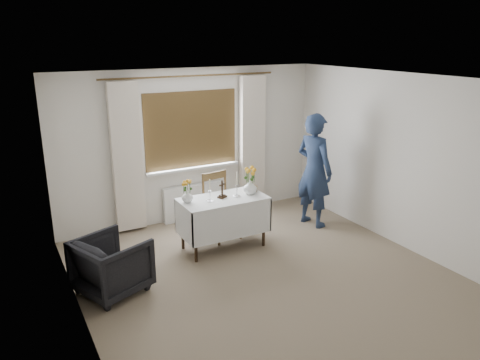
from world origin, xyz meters
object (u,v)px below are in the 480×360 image
object	(u,v)px
wooden_cross	(222,189)
armchair	(112,265)
altar_table	(223,223)
person	(314,170)
flower_vase_right	(250,187)
wooden_chair	(222,206)
flower_vase_left	(187,196)

from	to	relation	value
wooden_cross	armchair	bearing A→B (deg)	171.97
altar_table	person	size ratio (longest dim) A/B	0.67
wooden_cross	flower_vase_right	size ratio (longest dim) A/B	1.23
armchair	flower_vase_right	bearing A→B (deg)	-100.33
altar_table	wooden_chair	bearing A→B (deg)	66.37
person	flower_vase_left	world-z (taller)	person
altar_table	flower_vase_left	distance (m)	0.69
altar_table	flower_vase_left	world-z (taller)	flower_vase_left
altar_table	armchair	bearing A→B (deg)	-164.74
wooden_chair	wooden_cross	world-z (taller)	wooden_cross
wooden_cross	flower_vase_right	bearing A→B (deg)	-30.25
altar_table	wooden_cross	distance (m)	0.51
altar_table	armchair	xyz separation A→B (m)	(-1.73, -0.47, -0.03)
wooden_chair	flower_vase_left	world-z (taller)	wooden_chair
altar_table	flower_vase_left	bearing A→B (deg)	169.92
altar_table	armchair	size ratio (longest dim) A/B	1.62
armchair	flower_vase_right	size ratio (longest dim) A/B	3.63
wooden_cross	flower_vase_right	world-z (taller)	wooden_cross
armchair	flower_vase_left	xyz separation A→B (m)	(1.22, 0.56, 0.50)
person	flower_vase_right	xyz separation A→B (m)	(-1.25, -0.12, -0.05)
wooden_cross	flower_vase_left	bearing A→B (deg)	148.82
flower_vase_left	wooden_cross	bearing A→B (deg)	-7.05
person	flower_vase_right	bearing A→B (deg)	82.83
armchair	person	bearing A→B (deg)	-102.59
armchair	flower_vase_left	world-z (taller)	flower_vase_left
wooden_cross	flower_vase_right	xyz separation A→B (m)	(0.43, -0.05, -0.02)
altar_table	wooden_chair	world-z (taller)	wooden_chair
person	flower_vase_left	size ratio (longest dim) A/B	10.93
person	wooden_cross	bearing A→B (deg)	79.83
altar_table	wooden_cross	xyz separation A→B (m)	(0.00, 0.03, 0.51)
flower_vase_right	wooden_cross	bearing A→B (deg)	173.88
flower_vase_right	armchair	bearing A→B (deg)	-168.16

